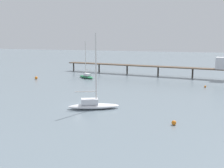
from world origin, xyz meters
The scene contains 7 objects.
ground_plane centered at (0.00, 0.00, 0.00)m, with size 400.00×400.00×0.00m, color slate.
pier centered at (9.96, 42.69, 3.70)m, with size 55.27×9.15×6.49m.
sailboat_green centered at (-13.97, 31.20, 0.69)m, with size 6.96×5.56×11.04m.
sailboat_white centered at (2.72, -1.54, 0.77)m, with size 8.90×6.12×12.81m.
mooring_buoy_mid centered at (17.00, -5.95, 0.33)m, with size 0.66×0.66×0.66m, color orange.
mooring_buoy_near centered at (20.06, 26.67, 0.26)m, with size 0.52×0.52×0.52m, color orange.
mooring_buoy_outer centered at (-26.80, 24.05, 0.42)m, with size 0.85×0.85×0.85m, color orange.
Camera 1 is at (21.81, -44.11, 12.05)m, focal length 44.84 mm.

